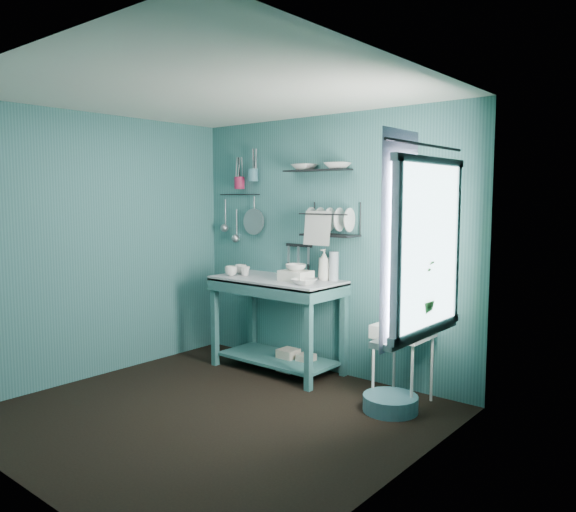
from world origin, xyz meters
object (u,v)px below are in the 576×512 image
Objects in this scene: mug_left at (231,271)px; colander at (254,222)px; utensil_cup_teal at (253,175)px; hotplate_stand at (403,363)px; soap_bottle at (324,265)px; work_counter at (277,325)px; potted_plant at (413,293)px; storage_tin_large at (288,360)px; storage_tin_small at (306,364)px; floor_basin at (390,403)px; frying_pan at (404,320)px; mug_right at (241,269)px; water_bottle at (334,266)px; utensil_cup_magenta at (239,183)px; wash_tub at (296,276)px; mug_mid at (245,271)px; dish_rack at (330,219)px.

colander is (-0.08, 0.42, 0.48)m from mug_left.
hotplate_stand is at bearing -6.74° from utensil_cup_teal.
hotplate_stand is (0.96, -0.19, -0.74)m from soap_bottle.
work_counter is 2.07m from potted_plant.
storage_tin_small is (0.20, 0.03, -0.01)m from storage_tin_large.
frying_pan is at bearing 96.49° from floor_basin.
mug_right is 0.44× the size of colander.
soap_bottle is 1.69m from potted_plant.
colander reaches higher than storage_tin_large.
mug_right is at bearing -167.74° from soap_bottle.
soap_bottle is 1.07× the size of water_bottle.
mug_right is 0.44× the size of water_bottle.
utensil_cup_magenta reaches higher than mug_right.
utensil_cup_magenta is (-0.99, 0.25, 0.90)m from wash_tub.
wash_tub is at bearing 169.29° from floor_basin.
water_bottle is (1.02, 0.22, 0.09)m from mug_right.
wash_tub is at bearing -127.69° from soap_bottle.
mug_mid reaches higher than floor_basin.
soap_bottle reaches higher than mug_left.
colander is 0.63× the size of floor_basin.
wash_tub is at bearing -175.36° from hotplate_stand.
soap_bottle is 1.05m from frying_pan.
wash_tub is at bearing 3.63° from mug_mid.
mug_right is 2.13m from floor_basin.
hotplate_stand is 2.63m from utensil_cup_magenta.
dish_rack is at bearing 18.47° from storage_tin_large.
mug_left and mug_right have the same top height.
mug_left is 0.16m from mug_right.
frying_pan is (1.38, 0.01, 0.24)m from work_counter.
potted_plant is (1.59, -0.71, 0.11)m from wash_tub.
storage_tin_small is at bearing 179.40° from hotplate_stand.
hotplate_stand is 1.15m from potted_plant.
work_counter is 10.61× the size of mug_right.
dish_rack is 4.23× the size of utensil_cup_magenta.
colander is at bearing 165.68° from floor_basin.
water_bottle is at bearing 32.47° from storage_tin_small.
mug_mid is (-0.38, -0.06, 0.51)m from work_counter.
dish_rack is at bearing 155.15° from floor_basin.
mug_mid reaches higher than work_counter.
storage_tin_large is (-1.28, 0.04, -0.22)m from hotplate_stand.
utensil_cup_teal is at bearing 118.00° from mug_mid.
colander is (-0.98, 0.06, 0.38)m from soap_bottle.
colander reaches higher than mug_left.
potted_plant reaches higher than water_bottle.
soap_bottle is (0.92, 0.20, 0.10)m from mug_right.
frying_pan is (0.86, -0.21, -0.36)m from water_bottle.
water_bottle reaches higher than wash_tub.
wash_tub is 2.15× the size of utensil_cup_teal.
dish_rack reaches higher than work_counter.
mug_mid is 0.36× the size of water_bottle.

